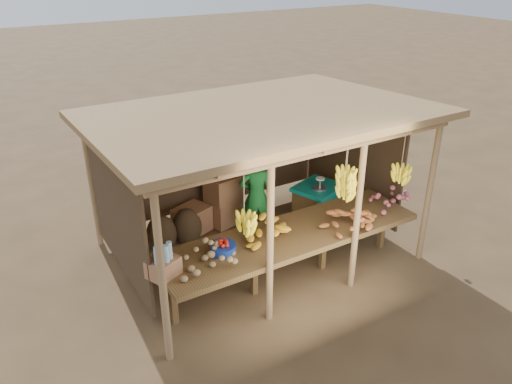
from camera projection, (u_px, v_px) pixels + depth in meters
ground at (256, 250)px, 8.08m from camera, size 60.00×60.00×0.00m
stall_structure at (263, 142)px, 7.16m from camera, size 4.70×3.50×2.43m
counter at (291, 237)px, 7.02m from camera, size 3.90×1.05×0.80m
potato_heap at (204, 254)px, 6.20m from camera, size 1.02×0.80×0.36m
sweet_potato_heap at (353, 215)px, 7.11m from camera, size 0.95×0.68×0.35m
onion_heap at (395, 193)px, 7.73m from camera, size 0.97×0.68×0.36m
banana_pile at (266, 227)px, 6.81m from camera, size 0.71×0.48×0.35m
tomato_basin at (223, 248)px, 6.52m from camera, size 0.35×0.35×0.18m
bottle_box at (163, 263)px, 6.02m from camera, size 0.45×0.41×0.46m
vendor at (256, 196)px, 8.12m from camera, size 0.65×0.55×1.53m
tarp_crate at (317, 203)px, 8.74m from camera, size 0.96×0.89×0.93m
carton_stack at (213, 206)px, 8.60m from camera, size 1.29×0.59×0.90m
burlap_sacks at (174, 228)px, 8.15m from camera, size 0.94×0.49×0.67m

